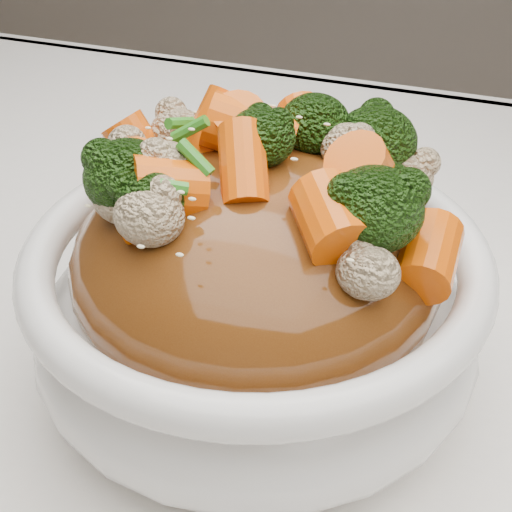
% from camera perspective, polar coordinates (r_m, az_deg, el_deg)
% --- Properties ---
extents(tablecloth, '(1.20, 0.80, 0.04)m').
position_cam_1_polar(tablecloth, '(0.45, 6.29, -8.48)').
color(tablecloth, white).
rests_on(tablecloth, dining_table).
extents(bowl, '(0.30, 0.30, 0.09)m').
position_cam_1_polar(bowl, '(0.38, 0.00, -4.34)').
color(bowl, white).
rests_on(bowl, tablecloth).
extents(sauce_base, '(0.24, 0.24, 0.10)m').
position_cam_1_polar(sauce_base, '(0.36, 0.00, -0.42)').
color(sauce_base, '#5B2F0F').
rests_on(sauce_base, bowl).
extents(carrots, '(0.24, 0.24, 0.05)m').
position_cam_1_polar(carrots, '(0.32, 0.00, 9.28)').
color(carrots, '#EE5C07').
rests_on(carrots, sauce_base).
extents(broccoli, '(0.24, 0.24, 0.05)m').
position_cam_1_polar(broccoli, '(0.32, 0.00, 9.11)').
color(broccoli, black).
rests_on(broccoli, sauce_base).
extents(cauliflower, '(0.24, 0.24, 0.04)m').
position_cam_1_polar(cauliflower, '(0.32, 0.00, 8.77)').
color(cauliflower, '#D0B78E').
rests_on(cauliflower, sauce_base).
extents(scallions, '(0.18, 0.18, 0.02)m').
position_cam_1_polar(scallions, '(0.32, 0.00, 9.45)').
color(scallions, '#2A811D').
rests_on(scallions, sauce_base).
extents(sesame_seeds, '(0.21, 0.21, 0.01)m').
position_cam_1_polar(sesame_seeds, '(0.32, 0.00, 9.45)').
color(sesame_seeds, '#F5E5AE').
rests_on(sesame_seeds, sauce_base).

